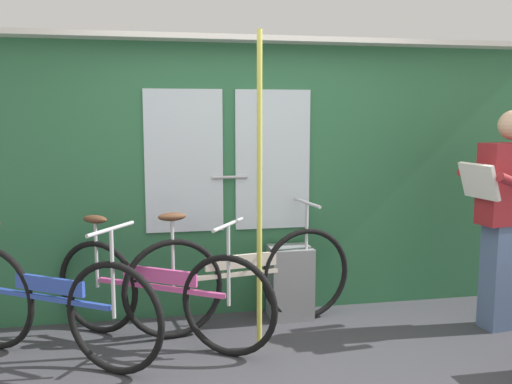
# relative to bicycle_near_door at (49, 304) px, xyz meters

# --- Properties ---
(train_door_wall) EXTENTS (4.95, 0.28, 2.18)m
(train_door_wall) POSITION_rel_bicycle_near_door_xyz_m (1.47, 0.69, 0.76)
(train_door_wall) COLOR #2D6B42
(train_door_wall) RESTS_ON ground_plane
(bicycle_near_door) EXTENTS (1.46, 0.98, 0.93)m
(bicycle_near_door) POSITION_rel_bicycle_near_door_xyz_m (0.00, 0.00, 0.00)
(bicycle_near_door) COLOR black
(bicycle_near_door) RESTS_ON ground_plane
(bicycle_leaning_behind) EXTENTS (1.49, 0.99, 0.90)m
(bicycle_leaning_behind) POSITION_rel_bicycle_near_door_xyz_m (0.70, 0.14, -0.01)
(bicycle_leaning_behind) COLOR black
(bicycle_leaning_behind) RESTS_ON ground_plane
(bicycle_by_pole) EXTENTS (1.76, 0.48, 0.94)m
(bicycle_by_pole) POSITION_rel_bicycle_near_door_xyz_m (1.31, 0.30, 0.01)
(bicycle_by_pole) COLOR black
(bicycle_by_pole) RESTS_ON ground_plane
(passenger_reading_newspaper) EXTENTS (0.59, 0.51, 1.63)m
(passenger_reading_newspaper) POSITION_rel_bicycle_near_door_xyz_m (3.24, -0.04, 0.48)
(passenger_reading_newspaper) COLOR slate
(passenger_reading_newspaper) RESTS_ON ground_plane
(trash_bin_by_wall) EXTENTS (0.33, 0.28, 0.57)m
(trash_bin_by_wall) POSITION_rel_bicycle_near_door_xyz_m (1.73, 0.47, -0.10)
(trash_bin_by_wall) COLOR gray
(trash_bin_by_wall) RESTS_ON ground_plane
(handrail_pole) EXTENTS (0.04, 0.04, 2.14)m
(handrail_pole) POSITION_rel_bicycle_near_door_xyz_m (1.37, -0.07, 0.69)
(handrail_pole) COLOR #C6C14C
(handrail_pole) RESTS_ON ground_plane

